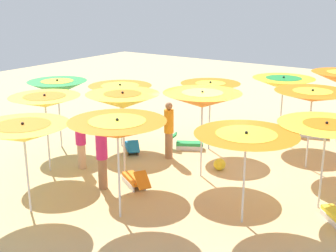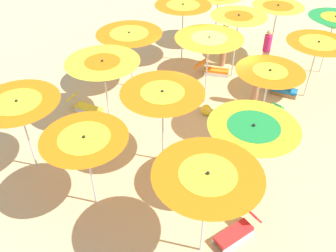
% 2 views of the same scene
% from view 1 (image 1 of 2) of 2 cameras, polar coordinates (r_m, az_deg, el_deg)
% --- Properties ---
extents(ground, '(40.08, 40.08, 0.04)m').
position_cam_1_polar(ground, '(13.09, 5.54, -6.16)').
color(ground, '#D1B57F').
extents(beach_umbrella_0, '(2.12, 2.12, 2.22)m').
position_cam_1_polar(beach_umbrella_0, '(10.71, -17.83, -0.83)').
color(beach_umbrella_0, silver).
rests_on(beach_umbrella_0, ground).
extents(beach_umbrella_1, '(2.19, 2.19, 2.39)m').
position_cam_1_polar(beach_umbrella_1, '(9.95, -6.41, -0.40)').
color(beach_umbrella_1, silver).
rests_on(beach_umbrella_1, ground).
extents(beach_umbrella_2, '(2.27, 2.27, 2.17)m').
position_cam_1_polar(beach_umbrella_2, '(9.84, 9.84, -1.78)').
color(beach_umbrella_2, silver).
rests_on(beach_umbrella_2, ground).
extents(beach_umbrella_3, '(2.25, 2.25, 2.18)m').
position_cam_1_polar(beach_umbrella_3, '(11.02, 19.36, -0.59)').
color(beach_umbrella_3, silver).
rests_on(beach_umbrella_3, ground).
extents(beach_umbrella_5, '(1.99, 1.99, 2.30)m').
position_cam_1_polar(beach_umbrella_5, '(13.10, -15.31, 3.02)').
color(beach_umbrella_5, silver).
rests_on(beach_umbrella_5, ground).
extents(beach_umbrella_6, '(2.00, 2.00, 2.49)m').
position_cam_1_polar(beach_umbrella_6, '(12.16, -5.75, 3.20)').
color(beach_umbrella_6, silver).
rests_on(beach_umbrella_6, ground).
extents(beach_umbrella_7, '(2.16, 2.16, 2.49)m').
position_cam_1_polar(beach_umbrella_7, '(12.27, 4.36, 3.33)').
color(beach_umbrella_7, silver).
rests_on(beach_umbrella_7, ground).
extents(beach_umbrella_8, '(2.15, 2.15, 2.39)m').
position_cam_1_polar(beach_umbrella_8, '(13.51, 17.78, 3.61)').
color(beach_umbrella_8, silver).
rests_on(beach_umbrella_8, ground).
extents(beach_umbrella_10, '(1.92, 1.92, 2.32)m').
position_cam_1_polar(beach_umbrella_10, '(15.16, -13.80, 4.77)').
color(beach_umbrella_10, silver).
rests_on(beach_umbrella_10, ground).
extents(beach_umbrella_11, '(2.09, 2.09, 2.15)m').
position_cam_1_polar(beach_umbrella_11, '(14.96, -6.07, 4.57)').
color(beach_umbrella_11, silver).
rests_on(beach_umbrella_11, ground).
extents(beach_umbrella_12, '(1.93, 1.93, 2.30)m').
position_cam_1_polar(beach_umbrella_12, '(14.54, 5.38, 4.83)').
color(beach_umbrella_12, silver).
rests_on(beach_umbrella_12, ground).
extents(beach_umbrella_13, '(2.08, 2.08, 2.32)m').
position_cam_1_polar(beach_umbrella_13, '(15.72, 14.38, 5.24)').
color(beach_umbrella_13, silver).
rests_on(beach_umbrella_13, ground).
extents(lounger_0, '(0.92, 1.26, 0.54)m').
position_cam_1_polar(lounger_0, '(15.01, 2.38, -2.20)').
color(lounger_0, silver).
rests_on(lounger_0, ground).
extents(lounger_1, '(1.11, 1.16, 0.54)m').
position_cam_1_polar(lounger_1, '(14.71, -4.65, -2.63)').
color(lounger_1, olive).
rests_on(lounger_1, ground).
extents(lounger_3, '(0.69, 1.26, 0.59)m').
position_cam_1_polar(lounger_3, '(17.00, 17.56, -0.70)').
color(lounger_3, silver).
rests_on(lounger_3, ground).
extents(lounger_4, '(0.98, 1.33, 0.59)m').
position_cam_1_polar(lounger_4, '(12.18, -4.21, -6.77)').
color(lounger_4, silver).
rests_on(lounger_4, ground).
extents(beachgoer_0, '(0.30, 0.30, 1.82)m').
position_cam_1_polar(beachgoer_0, '(11.89, -8.37, -3.59)').
color(beachgoer_0, '#A3704C').
rests_on(beachgoer_0, ground).
extents(beachgoer_1, '(0.30, 0.30, 1.81)m').
position_cam_1_polar(beachgoer_1, '(13.94, 0.11, -0.39)').
color(beachgoer_1, '#A3704C').
rests_on(beachgoer_1, ground).
extents(beachgoer_2, '(0.30, 0.30, 1.61)m').
position_cam_1_polar(beachgoer_2, '(13.41, -10.97, -1.92)').
color(beachgoer_2, '#D8A87F').
rests_on(beachgoer_2, ground).
extents(beach_ball, '(0.36, 0.36, 0.36)m').
position_cam_1_polar(beach_ball, '(13.34, 6.54, -4.83)').
color(beach_ball, yellow).
rests_on(beach_ball, ground).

